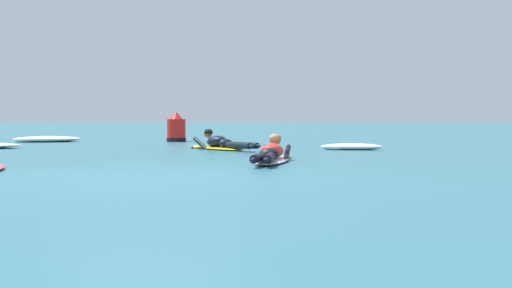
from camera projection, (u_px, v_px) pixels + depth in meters
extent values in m
plane|color=#2D6B7A|center=(183.00, 144.00, 18.37)|extent=(120.00, 120.00, 0.00)
ellipsoid|color=silver|center=(272.00, 160.00, 11.36)|extent=(1.04, 2.27, 0.07)
ellipsoid|color=silver|center=(279.00, 156.00, 12.40)|extent=(0.24, 0.24, 0.06)
ellipsoid|color=red|center=(272.00, 151.00, 11.40)|extent=(0.55, 0.77, 0.35)
ellipsoid|color=black|center=(269.00, 154.00, 11.01)|extent=(0.39, 0.35, 0.20)
cylinder|color=black|center=(259.00, 158.00, 10.46)|extent=(0.37, 0.85, 0.14)
ellipsoid|color=black|center=(254.00, 159.00, 10.05)|extent=(0.15, 0.24, 0.08)
cylinder|color=black|center=(269.00, 158.00, 10.43)|extent=(0.28, 0.85, 0.14)
ellipsoid|color=black|center=(267.00, 160.00, 10.01)|extent=(0.15, 0.24, 0.08)
cylinder|color=black|center=(263.00, 154.00, 11.82)|extent=(0.22, 0.58, 0.33)
sphere|color=#8C6647|center=(266.00, 158.00, 12.20)|extent=(0.09, 0.09, 0.09)
cylinder|color=black|center=(287.00, 154.00, 11.73)|extent=(0.22, 0.58, 0.33)
sphere|color=#8C6647|center=(289.00, 158.00, 12.09)|extent=(0.09, 0.09, 0.09)
sphere|color=#8C6647|center=(275.00, 140.00, 11.80)|extent=(0.21, 0.21, 0.21)
ellipsoid|color=#AD894C|center=(275.00, 138.00, 11.78)|extent=(0.26, 0.24, 0.16)
ellipsoid|color=yellow|center=(218.00, 148.00, 15.47)|extent=(1.54, 1.90, 0.07)
ellipsoid|color=yellow|center=(196.00, 146.00, 16.20)|extent=(0.26, 0.27, 0.06)
ellipsoid|color=black|center=(217.00, 141.00, 15.50)|extent=(0.68, 0.74, 0.34)
ellipsoid|color=black|center=(226.00, 143.00, 15.22)|extent=(0.44, 0.42, 0.20)
cylinder|color=black|center=(239.00, 145.00, 14.70)|extent=(0.60, 0.85, 0.14)
ellipsoid|color=black|center=(250.00, 146.00, 14.33)|extent=(0.21, 0.24, 0.08)
cylinder|color=black|center=(244.00, 145.00, 14.80)|extent=(0.68, 0.80, 0.14)
ellipsoid|color=black|center=(257.00, 146.00, 14.46)|extent=(0.21, 0.24, 0.08)
cylinder|color=black|center=(201.00, 144.00, 15.64)|extent=(0.43, 0.56, 0.35)
sphere|color=#8C6647|center=(192.00, 148.00, 15.95)|extent=(0.09, 0.09, 0.09)
cylinder|color=black|center=(216.00, 144.00, 15.90)|extent=(0.43, 0.56, 0.35)
sphere|color=#8C6647|center=(208.00, 147.00, 16.20)|extent=(0.09, 0.09, 0.09)
sphere|color=#8C6647|center=(208.00, 133.00, 15.78)|extent=(0.21, 0.21, 0.21)
ellipsoid|color=black|center=(208.00, 132.00, 15.77)|extent=(0.30, 0.29, 0.16)
ellipsoid|color=white|center=(352.00, 147.00, 15.38)|extent=(1.54, 0.76, 0.15)
ellipsoid|color=white|center=(367.00, 147.00, 15.42)|extent=(0.58, 0.49, 0.11)
ellipsoid|color=white|center=(333.00, 148.00, 15.39)|extent=(0.58, 0.49, 0.08)
ellipsoid|color=white|center=(47.00, 139.00, 19.85)|extent=(2.11, 1.07, 0.18)
ellipsoid|color=white|center=(64.00, 140.00, 20.07)|extent=(0.74, 0.42, 0.13)
ellipsoid|color=white|center=(26.00, 141.00, 19.65)|extent=(0.73, 0.41, 0.10)
cylinder|color=red|center=(176.00, 130.00, 20.13)|extent=(0.58, 0.58, 0.70)
cone|color=red|center=(176.00, 115.00, 20.11)|extent=(0.41, 0.41, 0.24)
cylinder|color=black|center=(176.00, 140.00, 20.15)|extent=(0.61, 0.61, 0.12)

